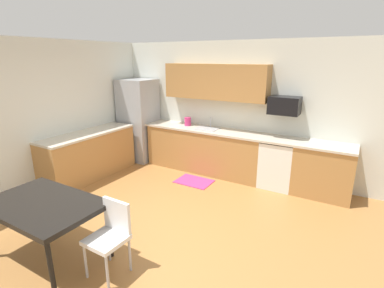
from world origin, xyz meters
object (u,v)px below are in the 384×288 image
microwave (284,105)px  kettle (188,122)px  oven_range (278,163)px  chair_near_table (111,232)px  dining_table (43,207)px  refrigerator (139,120)px

microwave → kettle: (-2.02, -0.05, -0.52)m
oven_range → microwave: bearing=90.0°
chair_near_table → microwave: bearing=73.6°
dining_table → kettle: size_ratio=7.00×
kettle → microwave: bearing=1.4°
refrigerator → oven_range: (3.30, 0.08, -0.49)m
refrigerator → oven_range: bearing=1.4°
microwave → oven_range: bearing=-90.0°
oven_range → microwave: 1.09m
refrigerator → oven_range: refrigerator is taller
chair_near_table → oven_range: bearing=73.1°
oven_range → kettle: kettle is taller
microwave → chair_near_table: 3.69m
refrigerator → chair_near_table: (2.30, -3.22, -0.44)m
refrigerator → kettle: size_ratio=9.47×
refrigerator → microwave: 3.36m
dining_table → kettle: 3.59m
dining_table → chair_near_table: size_ratio=1.65×
microwave → chair_near_table: bearing=-106.4°
microwave → kettle: microwave is taller
oven_range → dining_table: size_ratio=0.65×
refrigerator → microwave: (3.30, 0.18, 0.59)m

